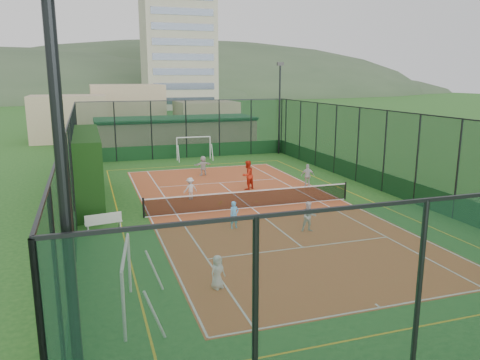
# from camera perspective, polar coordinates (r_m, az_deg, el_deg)

# --- Properties ---
(ground) EXTENTS (300.00, 300.00, 0.00)m
(ground) POSITION_cam_1_polar(r_m,az_deg,el_deg) (25.51, 1.39, -3.41)
(ground) COLOR #215A1F
(ground) RESTS_ON ground
(court_slab) EXTENTS (11.17, 23.97, 0.01)m
(court_slab) POSITION_cam_1_polar(r_m,az_deg,el_deg) (25.51, 1.39, -3.40)
(court_slab) COLOR #BC5C29
(court_slab) RESTS_ON ground
(tennis_net) EXTENTS (11.67, 0.12, 1.06)m
(tennis_net) POSITION_cam_1_polar(r_m,az_deg,el_deg) (25.37, 1.40, -2.26)
(tennis_net) COLOR black
(tennis_net) RESTS_ON ground
(perimeter_fence) EXTENTS (18.12, 34.12, 5.00)m
(perimeter_fence) POSITION_cam_1_polar(r_m,az_deg,el_deg) (24.94, 1.42, 2.12)
(perimeter_fence) COLOR #113322
(perimeter_fence) RESTS_ON ground
(floodlight_sw) EXTENTS (0.60, 0.26, 8.25)m
(floodlight_sw) POSITION_cam_1_polar(r_m,az_deg,el_deg) (7.11, -19.84, -12.00)
(floodlight_sw) COLOR black
(floodlight_sw) RESTS_ON ground
(floodlight_ne) EXTENTS (0.60, 0.26, 8.25)m
(floodlight_ne) POSITION_cam_1_polar(r_m,az_deg,el_deg) (43.23, 4.83, 8.65)
(floodlight_ne) COLOR black
(floodlight_ne) RESTS_ON ground
(clubhouse) EXTENTS (15.20, 7.20, 3.15)m
(clubhouse) POSITION_cam_1_polar(r_m,az_deg,el_deg) (46.17, -7.83, 5.64)
(clubhouse) COLOR tan
(clubhouse) RESTS_ON ground
(apartment_tower) EXTENTS (15.00, 12.00, 30.00)m
(apartment_tower) POSITION_cam_1_polar(r_m,az_deg,el_deg) (107.34, -7.61, 16.66)
(apartment_tower) COLOR beige
(apartment_tower) RESTS_ON ground
(distant_hills) EXTENTS (200.00, 60.00, 24.00)m
(distant_hills) POSITION_cam_1_polar(r_m,az_deg,el_deg) (173.44, -15.70, 9.72)
(distant_hills) COLOR #384C33
(distant_hills) RESTS_ON ground
(hedge_left) EXTENTS (1.36, 9.06, 3.96)m
(hedge_left) POSITION_cam_1_polar(r_m,az_deg,el_deg) (27.74, -18.00, 1.48)
(hedge_left) COLOR black
(hedge_left) RESTS_ON ground
(white_bench) EXTENTS (1.71, 0.72, 0.93)m
(white_bench) POSITION_cam_1_polar(r_m,az_deg,el_deg) (22.46, -16.31, -4.91)
(white_bench) COLOR white
(white_bench) RESTS_ON ground
(futsal_goal_near) EXTENTS (3.20, 1.32, 2.00)m
(futsal_goal_near) POSITION_cam_1_polar(r_m,az_deg,el_deg) (14.59, -13.65, -12.10)
(futsal_goal_near) COLOR white
(futsal_goal_near) RESTS_ON ground
(futsal_goal_far) EXTENTS (3.01, 0.93, 1.93)m
(futsal_goal_far) POSITION_cam_1_polar(r_m,az_deg,el_deg) (40.41, -5.67, 3.86)
(futsal_goal_far) COLOR white
(futsal_goal_far) RESTS_ON ground
(child_near_left) EXTENTS (0.67, 0.58, 1.17)m
(child_near_left) POSITION_cam_1_polar(r_m,az_deg,el_deg) (15.96, -2.75, -11.13)
(child_near_left) COLOR white
(child_near_left) RESTS_ON court_slab
(child_near_mid) EXTENTS (0.52, 0.40, 1.29)m
(child_near_mid) POSITION_cam_1_polar(r_m,az_deg,el_deg) (21.96, -0.71, -4.26)
(child_near_mid) COLOR #55B7F1
(child_near_mid) RESTS_ON court_slab
(child_near_right) EXTENTS (0.77, 0.65, 1.41)m
(child_near_right) POSITION_cam_1_polar(r_m,az_deg,el_deg) (21.71, 8.41, -4.44)
(child_near_right) COLOR silver
(child_near_right) RESTS_ON court_slab
(child_far_left) EXTENTS (0.94, 0.69, 1.29)m
(child_far_left) POSITION_cam_1_polar(r_m,az_deg,el_deg) (27.19, -6.08, -1.04)
(child_far_left) COLOR silver
(child_far_left) RESTS_ON court_slab
(child_far_right) EXTENTS (0.94, 0.60, 1.49)m
(child_far_right) POSITION_cam_1_polar(r_m,az_deg,el_deg) (30.40, 8.25, 0.53)
(child_far_right) COLOR silver
(child_far_right) RESTS_ON court_slab
(child_far_back) EXTENTS (1.37, 0.66, 1.41)m
(child_far_back) POSITION_cam_1_polar(r_m,az_deg,el_deg) (33.82, -4.53, 1.77)
(child_far_back) COLOR silver
(child_far_back) RESTS_ON court_slab
(coach) EXTENTS (1.13, 1.06, 1.84)m
(coach) POSITION_cam_1_polar(r_m,az_deg,el_deg) (29.41, 0.93, 0.61)
(coach) COLOR red
(coach) RESTS_ON court_slab
(tennis_balls) EXTENTS (2.28, 0.68, 0.07)m
(tennis_balls) POSITION_cam_1_polar(r_m,az_deg,el_deg) (26.42, -1.29, -2.75)
(tennis_balls) COLOR #CCE033
(tennis_balls) RESTS_ON court_slab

